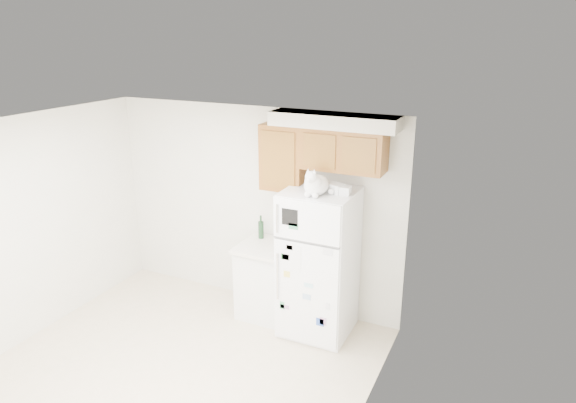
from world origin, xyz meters
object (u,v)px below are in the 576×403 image
Objects in this scene: base_counter at (267,280)px; bottle_amber at (283,229)px; storage_box_back at (336,188)px; storage_box_front at (343,191)px; cat at (315,184)px; refrigerator at (318,263)px; bottle_green at (261,227)px.

bottle_amber is (0.13, 0.18, 0.62)m from base_counter.
storage_box_back is 1.20× the size of storage_box_front.
storage_box_front is at bearing 3.19° from storage_box_back.
cat is 2.99× the size of storage_box_front.
cat reaches higher than storage_box_front.
storage_box_back is (0.17, 0.01, 0.90)m from refrigerator.
storage_box_front is at bearing -12.57° from bottle_green.
storage_box_front reaches higher than refrigerator.
storage_box_front is at bearing -5.11° from base_counter.
cat reaches higher than refrigerator.
cat is 2.49× the size of storage_box_back.
base_counter is 3.17× the size of bottle_green.
bottle_amber reaches higher than base_counter.
cat is 1.40× the size of bottle_amber.
bottle_amber is (-0.56, 0.25, 0.23)m from refrigerator.
bottle_green reaches higher than base_counter.
refrigerator reaches higher than base_counter.
storage_box_front is at bearing -17.80° from bottle_amber.
storage_box_front is at bearing -2.53° from refrigerator.
bottle_amber is (-0.73, 0.24, -0.67)m from storage_box_back.
base_counter is 0.66m from bottle_amber.
bottle_green is (-1.11, 0.25, -0.68)m from storage_box_front.
storage_box_front is 0.47× the size of bottle_amber.
refrigerator is at bearing -155.93° from storage_box_back.
refrigerator is 0.98m from cat.
cat is 1.21m from bottle_green.
storage_box_front reaches higher than bottle_amber.
cat is 1.02m from bottle_amber.
refrigerator is at bearing 174.84° from storage_box_front.
base_counter is at bearing 172.26° from storage_box_front.
cat is at bearing -115.46° from storage_box_back.
storage_box_front is (0.26, 0.14, -0.07)m from cat.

